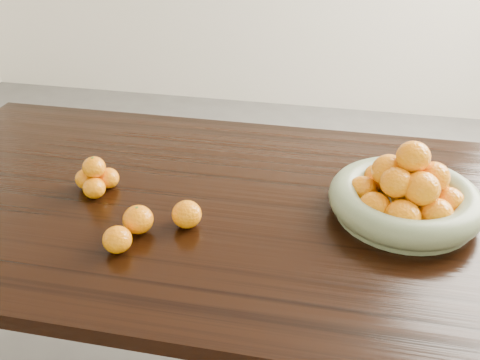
% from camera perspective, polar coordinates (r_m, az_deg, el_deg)
% --- Properties ---
extents(dining_table, '(2.00, 1.00, 0.75)m').
position_cam_1_polar(dining_table, '(1.46, 0.23, -5.33)').
color(dining_table, black).
rests_on(dining_table, ground).
extents(fruit_bowl, '(0.38, 0.38, 0.20)m').
position_cam_1_polar(fruit_bowl, '(1.40, 17.26, -1.64)').
color(fruit_bowl, gray).
rests_on(fruit_bowl, dining_table).
extents(orange_pyramid, '(0.12, 0.12, 0.10)m').
position_cam_1_polar(orange_pyramid, '(1.50, -15.14, 0.23)').
color(orange_pyramid, orange).
rests_on(orange_pyramid, dining_table).
extents(loose_orange_0, '(0.07, 0.07, 0.07)m').
position_cam_1_polar(loose_orange_0, '(1.31, -10.82, -4.16)').
color(loose_orange_0, orange).
rests_on(loose_orange_0, dining_table).
extents(loose_orange_1, '(0.07, 0.07, 0.06)m').
position_cam_1_polar(loose_orange_1, '(1.26, -12.95, -6.21)').
color(loose_orange_1, orange).
rests_on(loose_orange_1, dining_table).
extents(loose_orange_2, '(0.07, 0.07, 0.07)m').
position_cam_1_polar(loose_orange_2, '(1.31, -5.70, -3.66)').
color(loose_orange_2, orange).
rests_on(loose_orange_2, dining_table).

